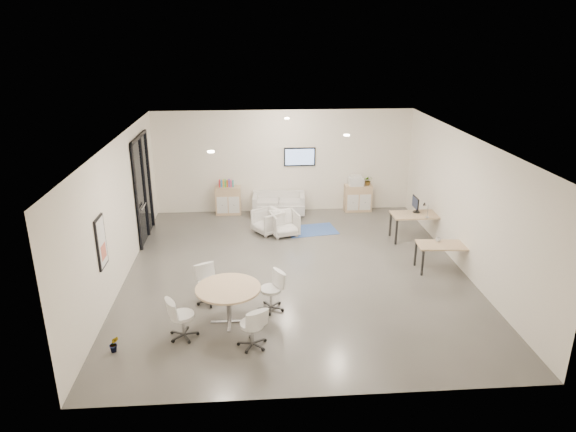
# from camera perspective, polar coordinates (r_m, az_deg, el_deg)

# --- Properties ---
(room_shell) EXTENTS (9.60, 10.60, 4.80)m
(room_shell) POSITION_cam_1_polar(r_m,az_deg,el_deg) (11.78, 0.93, 0.86)
(room_shell) COLOR #504E49
(room_shell) RESTS_ON ground
(glass_door) EXTENTS (0.09, 1.90, 2.85)m
(glass_door) POSITION_cam_1_polar(r_m,az_deg,el_deg) (14.46, -15.83, 3.31)
(glass_door) COLOR black
(glass_door) RESTS_ON room_shell
(artwork) EXTENTS (0.05, 0.54, 1.04)m
(artwork) POSITION_cam_1_polar(r_m,az_deg,el_deg) (10.68, -20.04, -2.77)
(artwork) COLOR black
(artwork) RESTS_ON room_shell
(wall_tv) EXTENTS (0.98, 0.06, 0.58)m
(wall_tv) POSITION_cam_1_polar(r_m,az_deg,el_deg) (16.05, 1.30, 6.59)
(wall_tv) COLOR black
(wall_tv) RESTS_ON room_shell
(ceiling_spots) EXTENTS (3.14, 4.14, 0.03)m
(ceiling_spots) POSITION_cam_1_polar(r_m,az_deg,el_deg) (12.16, -0.34, 9.18)
(ceiling_spots) COLOR #FFEAC6
(ceiling_spots) RESTS_ON room_shell
(sideboard_left) EXTENTS (0.79, 0.41, 0.88)m
(sideboard_left) POSITION_cam_1_polar(r_m,az_deg,el_deg) (16.17, -6.66, 1.73)
(sideboard_left) COLOR tan
(sideboard_left) RESTS_ON room_shell
(sideboard_right) EXTENTS (0.85, 0.41, 0.85)m
(sideboard_right) POSITION_cam_1_polar(r_m,az_deg,el_deg) (16.50, 7.77, 2.00)
(sideboard_right) COLOR tan
(sideboard_right) RESTS_ON room_shell
(books) EXTENTS (0.46, 0.14, 0.22)m
(books) POSITION_cam_1_polar(r_m,az_deg,el_deg) (16.01, -6.88, 3.61)
(books) COLOR red
(books) RESTS_ON sideboard_left
(printer) EXTENTS (0.45, 0.38, 0.31)m
(printer) POSITION_cam_1_polar(r_m,az_deg,el_deg) (16.32, 7.55, 3.91)
(printer) COLOR white
(printer) RESTS_ON sideboard_right
(loveseat) EXTENTS (1.66, 0.93, 0.60)m
(loveseat) POSITION_cam_1_polar(r_m,az_deg,el_deg) (16.04, -1.02, 1.29)
(loveseat) COLOR silver
(loveseat) RESTS_ON room_shell
(blue_rug) EXTENTS (1.55, 1.16, 0.01)m
(blue_rug) POSITION_cam_1_polar(r_m,az_deg,el_deg) (14.87, 2.62, -1.57)
(blue_rug) COLOR #324B99
(blue_rug) RESTS_ON room_shell
(armchair_left) EXTENTS (0.96, 0.97, 0.74)m
(armchair_left) POSITION_cam_1_polar(r_m,az_deg,el_deg) (14.56, -2.25, -0.50)
(armchair_left) COLOR silver
(armchair_left) RESTS_ON room_shell
(armchair_right) EXTENTS (0.87, 0.84, 0.75)m
(armchair_right) POSITION_cam_1_polar(r_m,az_deg,el_deg) (14.39, -0.42, -0.73)
(armchair_right) COLOR silver
(armchair_right) RESTS_ON room_shell
(desk_rear) EXTENTS (1.43, 0.73, 0.74)m
(desk_rear) POSITION_cam_1_polar(r_m,az_deg,el_deg) (14.43, 14.23, -0.07)
(desk_rear) COLOR tan
(desk_rear) RESTS_ON room_shell
(desk_front) EXTENTS (1.31, 0.73, 0.66)m
(desk_front) POSITION_cam_1_polar(r_m,az_deg,el_deg) (12.79, 16.94, -3.32)
(desk_front) COLOR tan
(desk_front) RESTS_ON room_shell
(monitor) EXTENTS (0.20, 0.50, 0.44)m
(monitor) POSITION_cam_1_polar(r_m,az_deg,el_deg) (14.46, 14.00, 1.29)
(monitor) COLOR black
(monitor) RESTS_ON desk_rear
(round_table) EXTENTS (1.27, 1.27, 0.77)m
(round_table) POSITION_cam_1_polar(r_m,az_deg,el_deg) (10.10, -6.66, -8.29)
(round_table) COLOR tan
(round_table) RESTS_ON room_shell
(meeting_chairs) EXTENTS (2.47, 2.47, 0.82)m
(meeting_chairs) POSITION_cam_1_polar(r_m,az_deg,el_deg) (10.23, -6.60, -9.69)
(meeting_chairs) COLOR white
(meeting_chairs) RESTS_ON room_shell
(plant_cabinet) EXTENTS (0.31, 0.34, 0.23)m
(plant_cabinet) POSITION_cam_1_polar(r_m,az_deg,el_deg) (16.38, 8.89, 3.80)
(plant_cabinet) COLOR #3F7F3F
(plant_cabinet) RESTS_ON sideboard_right
(plant_floor) EXTENTS (0.24, 0.35, 0.14)m
(plant_floor) POSITION_cam_1_polar(r_m,az_deg,el_deg) (10.01, -18.71, -13.74)
(plant_floor) COLOR #3F7F3F
(plant_floor) RESTS_ON room_shell
(cup) EXTENTS (0.15, 0.13, 0.13)m
(cup) POSITION_cam_1_polar(r_m,az_deg,el_deg) (12.86, 16.38, -2.49)
(cup) COLOR white
(cup) RESTS_ON desk_front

